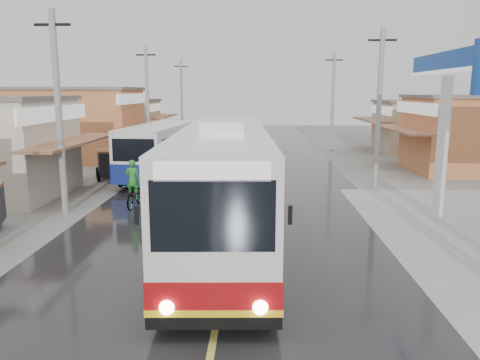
{
  "coord_description": "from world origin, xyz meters",
  "views": [
    {
      "loc": [
        0.86,
        -9.29,
        4.9
      ],
      "look_at": [
        0.19,
        8.28,
        1.56
      ],
      "focal_mm": 35.0,
      "sensor_mm": 36.0,
      "label": 1
    }
  ],
  "objects_px": {
    "second_bus": "(161,149)",
    "tricycle_far": "(110,162)",
    "coach_bus": "(224,184)",
    "cyclist": "(134,192)"
  },
  "relations": [
    {
      "from": "coach_bus",
      "to": "tricycle_far",
      "type": "bearing_deg",
      "value": 120.9
    },
    {
      "from": "cyclist",
      "to": "second_bus",
      "type": "bearing_deg",
      "value": 94.56
    },
    {
      "from": "second_bus",
      "to": "tricycle_far",
      "type": "height_order",
      "value": "second_bus"
    },
    {
      "from": "second_bus",
      "to": "cyclist",
      "type": "height_order",
      "value": "second_bus"
    },
    {
      "from": "coach_bus",
      "to": "cyclist",
      "type": "relative_size",
      "value": 6.25
    },
    {
      "from": "cyclist",
      "to": "tricycle_far",
      "type": "bearing_deg",
      "value": 117.67
    },
    {
      "from": "coach_bus",
      "to": "second_bus",
      "type": "bearing_deg",
      "value": 108.52
    },
    {
      "from": "coach_bus",
      "to": "cyclist",
      "type": "distance_m",
      "value": 6.34
    },
    {
      "from": "second_bus",
      "to": "cyclist",
      "type": "xyz_separation_m",
      "value": [
        0.3,
        -7.16,
        -0.94
      ]
    },
    {
      "from": "second_bus",
      "to": "tricycle_far",
      "type": "bearing_deg",
      "value": -162.88
    }
  ]
}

